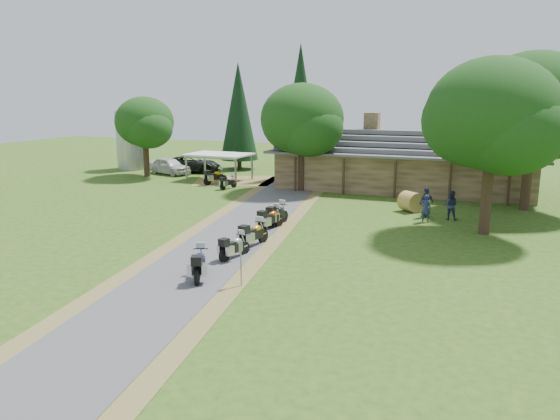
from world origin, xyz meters
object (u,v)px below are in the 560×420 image
at_px(silo, 132,138).
at_px(motorcycle_row_c, 254,233).
at_px(motorcycle_row_b, 234,245).
at_px(motorcycle_carport_a, 215,176).
at_px(motorcycle_row_e, 278,213).
at_px(motorcycle_carport_b, 228,182).
at_px(lodge, 404,159).
at_px(carport, 219,167).
at_px(hay_bale, 411,202).
at_px(car_dark_suv, 191,160).
at_px(motorcycle_row_a, 199,263).
at_px(car_white_sedan, 169,164).
at_px(motorcycle_row_d, 271,218).

height_order(silo, motorcycle_row_c, silo).
height_order(motorcycle_row_b, motorcycle_carport_a, motorcycle_carport_a).
height_order(silo, motorcycle_row_e, silo).
bearing_deg(motorcycle_carport_b, lodge, -52.49).
height_order(lodge, silo, silo).
xyz_separation_m(carport, hay_bale, (18.22, -7.57, -0.55)).
xyz_separation_m(silo, motorcycle_row_c, (23.75, -22.86, -2.54)).
bearing_deg(motorcycle_row_e, silo, 60.73).
xyz_separation_m(car_dark_suv, motorcycle_row_c, (16.73, -22.70, -0.50)).
relative_size(carport, motorcycle_carport_b, 3.25).
height_order(motorcycle_row_a, hay_bale, motorcycle_row_a).
xyz_separation_m(carport, car_dark_suv, (-4.98, 3.48, 0.01)).
distance_m(motorcycle_row_a, hay_bale, 18.35).
height_order(carport, motorcycle_row_b, carport).
distance_m(car_white_sedan, motorcycle_row_e, 23.74).
bearing_deg(motorcycle_row_e, car_white_sedan, 56.18).
bearing_deg(car_white_sedan, silo, 89.77).
relative_size(car_dark_suv, motorcycle_carport_a, 3.00).
bearing_deg(motorcycle_carport_b, hay_bale, -87.15).
relative_size(silo, motorcycle_row_b, 3.45).
xyz_separation_m(carport, motorcycle_carport_a, (0.70, -2.18, -0.49)).
xyz_separation_m(carport, motorcycle_row_a, (11.57, -24.67, -0.50)).
bearing_deg(motorcycle_row_c, carport, 43.34).
height_order(car_dark_suv, motorcycle_row_c, car_dark_suv).
bearing_deg(motorcycle_row_b, lodge, 3.25).
distance_m(motorcycle_row_b, motorcycle_carport_a, 22.21).
distance_m(motorcycle_carport_b, hay_bale, 15.86).
distance_m(lodge, motorcycle_row_c, 21.22).
bearing_deg(silo, hay_bale, -20.33).
relative_size(carport, car_white_sedan, 0.91).
bearing_deg(motorcycle_row_e, motorcycle_row_b, -167.48).
height_order(motorcycle_row_c, hay_bale, motorcycle_row_c).
relative_size(lodge, motorcycle_row_d, 10.30).
xyz_separation_m(motorcycle_row_b, hay_bale, (6.51, 13.90, 0.02)).
xyz_separation_m(silo, motorcycle_carport_b, (14.79, -7.52, -2.68)).
bearing_deg(motorcycle_row_d, car_dark_suv, 55.01).
bearing_deg(motorcycle_carport_a, car_dark_suv, 72.56).
bearing_deg(carport, motorcycle_row_c, -55.59).
bearing_deg(car_white_sedan, motorcycle_row_a, -126.39).
relative_size(silo, hay_bale, 4.89).
distance_m(motorcycle_row_c, hay_bale, 13.33).
bearing_deg(car_dark_suv, motorcycle_row_d, -158.44).
distance_m(car_dark_suv, motorcycle_row_d, 25.00).
xyz_separation_m(silo, car_white_sedan, (5.66, -2.02, -2.24)).
relative_size(car_dark_suv, motorcycle_row_a, 3.07).
xyz_separation_m(motorcycle_row_a, hay_bale, (6.65, 17.10, -0.05)).
height_order(motorcycle_row_a, motorcycle_carport_b, motorcycle_row_a).
bearing_deg(car_white_sedan, hay_bale, -91.15).
height_order(carport, motorcycle_carport_a, carport).
distance_m(car_white_sedan, motorcycle_row_b, 29.30).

